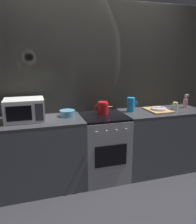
{
  "coord_description": "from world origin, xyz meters",
  "views": [
    {
      "loc": [
        -0.9,
        -2.68,
        1.65
      ],
      "look_at": [
        -0.08,
        0.0,
        0.95
      ],
      "focal_mm": 35.23,
      "sensor_mm": 36.0,
      "label": 1
    }
  ],
  "objects_px": {
    "kettle": "(103,108)",
    "spice_jar": "(175,106)",
    "mixing_bowl": "(67,113)",
    "microwave": "(24,110)",
    "spray_bottle": "(186,102)",
    "stove_unit": "(103,147)",
    "pitcher": "(131,105)",
    "dish_pile": "(158,110)"
  },
  "relations": [
    {
      "from": "mixing_bowl",
      "to": "microwave",
      "type": "bearing_deg",
      "value": -173.82
    },
    {
      "from": "spice_jar",
      "to": "spray_bottle",
      "type": "relative_size",
      "value": 0.52
    },
    {
      "from": "mixing_bowl",
      "to": "pitcher",
      "type": "xyz_separation_m",
      "value": [
        0.91,
        -0.01,
        0.06
      ]
    },
    {
      "from": "kettle",
      "to": "spice_jar",
      "type": "relative_size",
      "value": 2.71
    },
    {
      "from": "stove_unit",
      "to": "mixing_bowl",
      "type": "xyz_separation_m",
      "value": [
        -0.47,
        0.1,
        0.49
      ]
    },
    {
      "from": "stove_unit",
      "to": "pitcher",
      "type": "distance_m",
      "value": 0.71
    },
    {
      "from": "mixing_bowl",
      "to": "spice_jar",
      "type": "relative_size",
      "value": 1.9
    },
    {
      "from": "stove_unit",
      "to": "kettle",
      "type": "relative_size",
      "value": 3.16
    },
    {
      "from": "kettle",
      "to": "mixing_bowl",
      "type": "relative_size",
      "value": 1.42
    },
    {
      "from": "mixing_bowl",
      "to": "spice_jar",
      "type": "xyz_separation_m",
      "value": [
        1.6,
        -0.07,
        0.01
      ]
    },
    {
      "from": "mixing_bowl",
      "to": "pitcher",
      "type": "bearing_deg",
      "value": -0.51
    },
    {
      "from": "stove_unit",
      "to": "dish_pile",
      "type": "distance_m",
      "value": 0.95
    },
    {
      "from": "pitcher",
      "to": "spice_jar",
      "type": "bearing_deg",
      "value": -4.85
    },
    {
      "from": "kettle",
      "to": "mixing_bowl",
      "type": "distance_m",
      "value": 0.49
    },
    {
      "from": "dish_pile",
      "to": "spice_jar",
      "type": "height_order",
      "value": "spice_jar"
    },
    {
      "from": "stove_unit",
      "to": "microwave",
      "type": "relative_size",
      "value": 1.96
    },
    {
      "from": "kettle",
      "to": "microwave",
      "type": "bearing_deg",
      "value": -177.39
    },
    {
      "from": "spray_bottle",
      "to": "spice_jar",
      "type": "bearing_deg",
      "value": -167.25
    },
    {
      "from": "spice_jar",
      "to": "spray_bottle",
      "type": "distance_m",
      "value": 0.23
    },
    {
      "from": "microwave",
      "to": "mixing_bowl",
      "type": "relative_size",
      "value": 2.3
    },
    {
      "from": "spice_jar",
      "to": "mixing_bowl",
      "type": "bearing_deg",
      "value": 177.6
    },
    {
      "from": "kettle",
      "to": "spice_jar",
      "type": "distance_m",
      "value": 1.11
    },
    {
      "from": "pitcher",
      "to": "spray_bottle",
      "type": "height_order",
      "value": "spray_bottle"
    },
    {
      "from": "stove_unit",
      "to": "kettle",
      "type": "height_order",
      "value": "kettle"
    },
    {
      "from": "microwave",
      "to": "mixing_bowl",
      "type": "height_order",
      "value": "microwave"
    },
    {
      "from": "kettle",
      "to": "stove_unit",
      "type": "bearing_deg",
      "value": -102.28
    },
    {
      "from": "microwave",
      "to": "kettle",
      "type": "height_order",
      "value": "microwave"
    },
    {
      "from": "stove_unit",
      "to": "mixing_bowl",
      "type": "distance_m",
      "value": 0.69
    },
    {
      "from": "kettle",
      "to": "dish_pile",
      "type": "relative_size",
      "value": 0.71
    },
    {
      "from": "spice_jar",
      "to": "spray_bottle",
      "type": "xyz_separation_m",
      "value": [
        0.22,
        0.05,
        0.03
      ]
    },
    {
      "from": "stove_unit",
      "to": "spice_jar",
      "type": "bearing_deg",
      "value": 1.48
    },
    {
      "from": "mixing_bowl",
      "to": "dish_pile",
      "type": "bearing_deg",
      "value": -4.07
    },
    {
      "from": "stove_unit",
      "to": "spice_jar",
      "type": "height_order",
      "value": "spice_jar"
    },
    {
      "from": "kettle",
      "to": "pitcher",
      "type": "relative_size",
      "value": 1.42
    },
    {
      "from": "pitcher",
      "to": "dish_pile",
      "type": "distance_m",
      "value": 0.41
    },
    {
      "from": "microwave",
      "to": "pitcher",
      "type": "height_order",
      "value": "microwave"
    },
    {
      "from": "kettle",
      "to": "pitcher",
      "type": "xyz_separation_m",
      "value": [
        0.42,
        0.0,
        0.02
      ]
    },
    {
      "from": "spice_jar",
      "to": "kettle",
      "type": "bearing_deg",
      "value": 177.1
    },
    {
      "from": "microwave",
      "to": "pitcher",
      "type": "distance_m",
      "value": 1.43
    },
    {
      "from": "pitcher",
      "to": "spice_jar",
      "type": "relative_size",
      "value": 1.9
    },
    {
      "from": "kettle",
      "to": "spray_bottle",
      "type": "height_order",
      "value": "spray_bottle"
    },
    {
      "from": "kettle",
      "to": "spray_bottle",
      "type": "distance_m",
      "value": 1.33
    }
  ]
}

